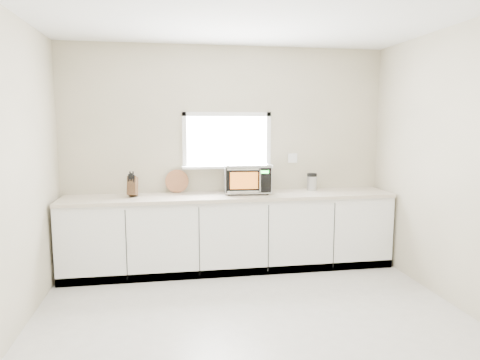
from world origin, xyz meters
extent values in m
plane|color=beige|center=(0.00, 0.00, 0.00)|extent=(4.00, 4.00, 0.00)
cube|color=beige|center=(0.00, 2.00, 1.35)|extent=(4.00, 0.02, 2.70)
cube|color=white|center=(0.00, 1.99, 1.55)|extent=(1.00, 0.02, 0.60)
cube|color=white|center=(0.00, 1.92, 1.23)|extent=(1.12, 0.16, 0.03)
cube|color=white|center=(0.00, 1.97, 1.88)|extent=(1.10, 0.04, 0.05)
cube|color=white|center=(0.00, 1.97, 1.23)|extent=(1.10, 0.04, 0.05)
cube|color=white|center=(-0.53, 1.97, 1.55)|extent=(0.05, 0.04, 0.70)
cube|color=white|center=(0.53, 1.97, 1.55)|extent=(0.05, 0.04, 0.70)
cube|color=white|center=(0.85, 1.99, 1.32)|extent=(0.12, 0.01, 0.12)
cube|color=white|center=(0.00, 1.70, 0.44)|extent=(3.92, 0.60, 0.88)
cube|color=beige|center=(0.00, 1.69, 0.90)|extent=(3.92, 0.64, 0.04)
cylinder|color=black|center=(-0.03, 1.64, 0.93)|extent=(0.03, 0.03, 0.02)
cylinder|color=black|center=(0.00, 1.97, 0.93)|extent=(0.03, 0.03, 0.02)
cylinder|color=black|center=(0.43, 1.60, 0.93)|extent=(0.03, 0.03, 0.02)
cylinder|color=black|center=(0.46, 1.93, 0.93)|extent=(0.03, 0.03, 0.02)
cube|color=#A9ABB0|center=(0.22, 1.79, 1.10)|extent=(0.58, 0.46, 0.33)
cube|color=black|center=(0.20, 1.57, 1.10)|extent=(0.53, 0.06, 0.29)
cube|color=orange|center=(0.14, 1.57, 1.10)|extent=(0.32, 0.03, 0.20)
cylinder|color=silver|center=(0.33, 1.54, 1.10)|extent=(0.02, 0.02, 0.26)
cube|color=black|center=(0.38, 1.55, 1.10)|extent=(0.13, 0.02, 0.28)
cube|color=#19FF33|center=(0.38, 1.55, 1.20)|extent=(0.09, 0.01, 0.03)
cube|color=silver|center=(0.22, 1.79, 1.27)|extent=(0.58, 0.46, 0.01)
cube|color=#4F321C|center=(-1.14, 1.74, 1.05)|extent=(0.12, 0.22, 0.25)
cube|color=black|center=(-1.17, 1.69, 1.15)|extent=(0.02, 0.04, 0.09)
cube|color=black|center=(-1.14, 1.69, 1.16)|extent=(0.02, 0.04, 0.09)
cube|color=black|center=(-1.12, 1.68, 1.14)|extent=(0.02, 0.04, 0.09)
cube|color=black|center=(-1.16, 1.69, 1.18)|extent=(0.02, 0.04, 0.09)
cube|color=black|center=(-1.12, 1.68, 1.18)|extent=(0.02, 0.04, 0.09)
cylinder|color=brown|center=(-0.63, 1.94, 1.06)|extent=(0.28, 0.07, 0.28)
cylinder|color=#A9ABB0|center=(1.06, 1.84, 1.01)|extent=(0.14, 0.14, 0.18)
cylinder|color=black|center=(1.06, 1.84, 1.12)|extent=(0.14, 0.14, 0.04)
camera|label=1|loc=(-0.72, -3.29, 1.78)|focal=32.00mm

